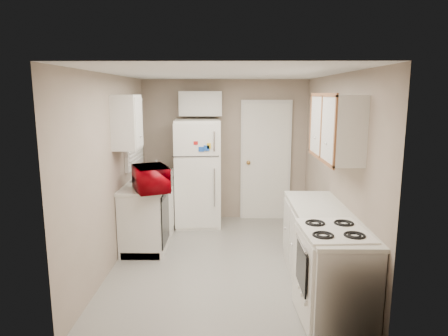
{
  "coord_description": "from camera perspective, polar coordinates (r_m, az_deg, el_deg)",
  "views": [
    {
      "loc": [
        0.07,
        -4.92,
        2.16
      ],
      "look_at": [
        0.0,
        0.5,
        1.15
      ],
      "focal_mm": 32.0,
      "sensor_mm": 36.0,
      "label": 1
    }
  ],
  "objects": [
    {
      "name": "wall_right",
      "position": [
        5.19,
        15.58,
        -0.51
      ],
      "size": [
        3.8,
        3.8,
        0.0
      ],
      "primitive_type": "plane",
      "color": "tan",
      "rests_on": "floor"
    },
    {
      "name": "microwave",
      "position": [
        5.33,
        -10.34,
        -1.66
      ],
      "size": [
        0.68,
        0.54,
        0.4
      ],
      "primitive_type": "imported",
      "rotation": [
        0.0,
        0.0,
        1.98
      ],
      "color": "#8F0009",
      "rests_on": "left_counter"
    },
    {
      "name": "sink",
      "position": [
        6.22,
        -10.12,
        -1.67
      ],
      "size": [
        0.54,
        0.74,
        0.16
      ],
      "primitive_type": "cube",
      "color": "gray",
      "rests_on": "left_counter"
    },
    {
      "name": "dishwasher",
      "position": [
        5.55,
        -8.48,
        -7.07
      ],
      "size": [
        0.03,
        0.58,
        0.72
      ],
      "primitive_type": "cube",
      "color": "black",
      "rests_on": "floor"
    },
    {
      "name": "soap_bottle",
      "position": [
        6.5,
        -9.58,
        0.14
      ],
      "size": [
        0.12,
        0.12,
        0.22
      ],
      "primitive_type": "imported",
      "rotation": [
        0.0,
        0.0,
        -0.27
      ],
      "color": "silver",
      "rests_on": "left_counter"
    },
    {
      "name": "wall_left",
      "position": [
        5.23,
        -15.61,
        -0.43
      ],
      "size": [
        3.8,
        3.8,
        0.0
      ],
      "primitive_type": "plane",
      "color": "tan",
      "rests_on": "floor"
    },
    {
      "name": "window_blinds",
      "position": [
        6.17,
        -12.73,
        5.09
      ],
      "size": [
        0.1,
        0.98,
        1.08
      ],
      "primitive_type": "cube",
      "color": "silver",
      "rests_on": "wall_left"
    },
    {
      "name": "upper_cabinet_right",
      "position": [
        4.59,
        15.71,
        5.65
      ],
      "size": [
        0.3,
        1.2,
        0.7
      ],
      "primitive_type": "cube",
      "color": "silver",
      "rests_on": "wall_right"
    },
    {
      "name": "wall_front",
      "position": [
        3.17,
        -0.57,
        -7.1
      ],
      "size": [
        2.8,
        2.8,
        0.0
      ],
      "primitive_type": "plane",
      "color": "tan",
      "rests_on": "floor"
    },
    {
      "name": "left_counter",
      "position": [
        6.18,
        -10.25,
        -5.68
      ],
      "size": [
        0.6,
        1.8,
        0.9
      ],
      "primitive_type": "cube",
      "color": "silver",
      "rests_on": "floor"
    },
    {
      "name": "ceiling",
      "position": [
        4.93,
        -0.08,
        13.34
      ],
      "size": [
        3.8,
        3.8,
        0.0
      ],
      "primitive_type": "plane",
      "color": "white",
      "rests_on": "floor"
    },
    {
      "name": "interior_door",
      "position": [
        6.91,
        5.97,
        1.0
      ],
      "size": [
        0.86,
        0.06,
        2.08
      ],
      "primitive_type": "cube",
      "color": "white",
      "rests_on": "floor"
    },
    {
      "name": "refrigerator",
      "position": [
        6.59,
        -3.78,
        -0.7
      ],
      "size": [
        0.78,
        0.76,
        1.75
      ],
      "primitive_type": "cube",
      "rotation": [
        0.0,
        0.0,
        0.08
      ],
      "color": "white",
      "rests_on": "floor"
    },
    {
      "name": "upper_cabinet_left",
      "position": [
        5.32,
        -13.72,
        6.37
      ],
      "size": [
        0.3,
        0.45,
        0.7
      ],
      "primitive_type": "cube",
      "color": "silver",
      "rests_on": "wall_left"
    },
    {
      "name": "stove",
      "position": [
        4.08,
        15.09,
        -14.82
      ],
      "size": [
        0.62,
        0.75,
        0.87
      ],
      "primitive_type": "cube",
      "rotation": [
        0.0,
        0.0,
        0.06
      ],
      "color": "white",
      "rests_on": "floor"
    },
    {
      "name": "cabinet_over_fridge",
      "position": [
        6.69,
        -3.33,
        9.17
      ],
      "size": [
        0.7,
        0.3,
        0.4
      ],
      "primitive_type": "cube",
      "color": "silver",
      "rests_on": "wall_back"
    },
    {
      "name": "right_counter",
      "position": [
        4.58,
        13.97,
        -11.71
      ],
      "size": [
        0.6,
        2.0,
        0.9
      ],
      "primitive_type": "cube",
      "color": "silver",
      "rests_on": "floor"
    },
    {
      "name": "floor",
      "position": [
        5.38,
        -0.07,
        -13.14
      ],
      "size": [
        3.8,
        3.8,
        0.0
      ],
      "primitive_type": "plane",
      "color": "#ABA8A0",
      "rests_on": "ground"
    },
    {
      "name": "wall_back",
      "position": [
        6.89,
        0.15,
        2.55
      ],
      "size": [
        2.8,
        2.8,
        0.0
      ],
      "primitive_type": "plane",
      "color": "tan",
      "rests_on": "floor"
    }
  ]
}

